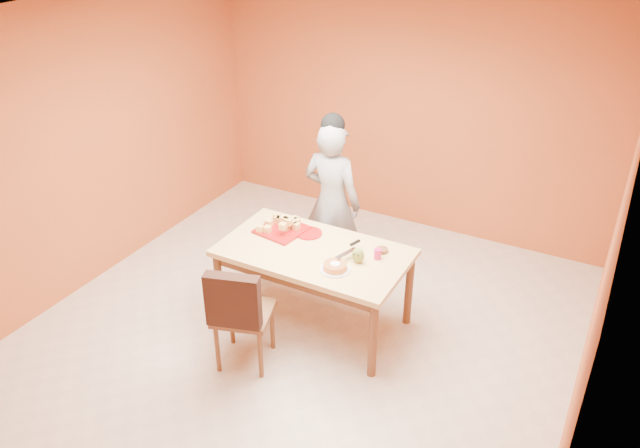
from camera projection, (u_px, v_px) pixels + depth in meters
The scene contains 17 objects.
floor at pixel (294, 339), 5.45m from camera, with size 5.00×5.00×0.00m, color beige.
ceiling at pixel (286, 21), 4.13m from camera, with size 5.00×5.00×0.00m, color silver.
wall_back at pixel (409, 109), 6.72m from camera, with size 4.50×4.50×0.00m, color #B9582A.
wall_left at pixel (80, 149), 5.72m from camera, with size 5.00×5.00×0.00m, color #B9582A.
wall_right at pixel (603, 280), 3.86m from camera, with size 5.00×5.00×0.00m, color #B9582A.
dining_table at pixel (314, 259), 5.35m from camera, with size 1.60×0.90×0.76m.
dining_chair at pixel (242, 312), 4.97m from camera, with size 0.57×0.63×0.97m.
pastry_pile at pixel (282, 223), 5.55m from camera, with size 0.35×0.35×0.11m, color #E8B663, non-canonical shape.
person at pixel (332, 202), 5.97m from camera, with size 0.59×0.39×1.62m, color gray.
pastry_platter at pixel (282, 230), 5.58m from camera, with size 0.39×0.39×0.02m, color #990D0E.
red_dinner_plate at pixel (309, 233), 5.54m from camera, with size 0.24×0.24×0.01m, color #990D0E.
white_cake_plate at pixel (335, 269), 5.03m from camera, with size 0.25×0.25×0.01m, color silver.
sponge_cake at pixel (335, 266), 5.02m from camera, with size 0.19×0.19×0.04m, color orange.
cake_server at pixel (346, 253), 5.14m from camera, with size 0.04×0.23×0.01m, color silver.
egg_ornament at pixel (358, 255), 5.10m from camera, with size 0.11×0.08×0.13m, color olive.
magenta_glass at pixel (378, 254), 5.16m from camera, with size 0.06×0.06×0.09m, color #C21D64.
checker_tin at pixel (382, 250), 5.27m from camera, with size 0.10×0.10×0.03m, color #34190E.
Camera 1 is at (2.22, -3.66, 3.53)m, focal length 35.00 mm.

